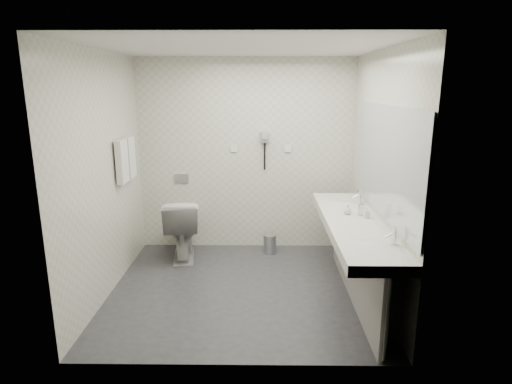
{
  "coord_description": "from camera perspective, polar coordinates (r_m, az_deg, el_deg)",
  "views": [
    {
      "loc": [
        0.2,
        -4.24,
        2.15
      ],
      "look_at": [
        0.15,
        0.15,
        1.05
      ],
      "focal_mm": 29.97,
      "sensor_mm": 36.0,
      "label": 1
    }
  ],
  "objects": [
    {
      "name": "wall_front",
      "position": [
        3.09,
        -3.1,
        -2.94
      ],
      "size": [
        2.8,
        0.0,
        2.8
      ],
      "primitive_type": "plane",
      "rotation": [
        -1.57,
        0.0,
        0.0
      ],
      "color": "beige",
      "rests_on": "floor"
    },
    {
      "name": "towel_near",
      "position": [
        4.97,
        -17.45,
        3.91
      ],
      "size": [
        0.07,
        0.24,
        0.48
      ],
      "primitive_type": "cube",
      "color": "silver",
      "rests_on": "towel_rail"
    },
    {
      "name": "floor",
      "position": [
        4.76,
        -1.87,
        -12.79
      ],
      "size": [
        2.8,
        2.8,
        0.0
      ],
      "primitive_type": "plane",
      "color": "#2C2C31",
      "rests_on": "ground"
    },
    {
      "name": "bin_lid",
      "position": [
        5.61,
        1.87,
        -5.78
      ],
      "size": [
        0.17,
        0.17,
        0.01
      ],
      "primitive_type": "cylinder",
      "color": "#B2B5BA",
      "rests_on": "pedal_bin"
    },
    {
      "name": "flush_plate",
      "position": [
        5.75,
        -9.88,
        1.81
      ],
      "size": [
        0.18,
        0.02,
        0.12
      ],
      "primitive_type": "cube",
      "color": "#B2B5BA",
      "rests_on": "wall_back"
    },
    {
      "name": "toilet",
      "position": [
        5.51,
        -9.85,
        -4.75
      ],
      "size": [
        0.54,
        0.83,
        0.78
      ],
      "primitive_type": "imported",
      "rotation": [
        0.0,
        0.0,
        3.28
      ],
      "color": "silver",
      "rests_on": "floor"
    },
    {
      "name": "wall_back",
      "position": [
        5.62,
        -1.4,
        4.84
      ],
      "size": [
        2.8,
        0.0,
        2.8
      ],
      "primitive_type": "plane",
      "rotation": [
        1.57,
        0.0,
        0.0
      ],
      "color": "beige",
      "rests_on": "floor"
    },
    {
      "name": "pedal_bin",
      "position": [
        5.65,
        1.86,
        -7.0
      ],
      "size": [
        0.2,
        0.2,
        0.24
      ],
      "primitive_type": "cylinder",
      "rotation": [
        0.0,
        0.0,
        -0.2
      ],
      "color": "#B2B5BA",
      "rests_on": "floor"
    },
    {
      "name": "wall_right",
      "position": [
        4.5,
        16.11,
        1.96
      ],
      "size": [
        0.0,
        2.6,
        2.6
      ],
      "primitive_type": "plane",
      "rotation": [
        1.57,
        0.0,
        -1.57
      ],
      "color": "beige",
      "rests_on": "floor"
    },
    {
      "name": "faucet_near",
      "position": [
        3.78,
        17.94,
        -5.58
      ],
      "size": [
        0.04,
        0.04,
        0.15
      ],
      "primitive_type": "cylinder",
      "color": "silver",
      "rests_on": "vanity_counter"
    },
    {
      "name": "vanity_post_near",
      "position": [
        3.63,
        16.91,
        -15.94
      ],
      "size": [
        0.06,
        0.06,
        0.75
      ],
      "primitive_type": "cylinder",
      "color": "silver",
      "rests_on": "floor"
    },
    {
      "name": "vanity_panel",
      "position": [
        4.52,
        12.91,
        -9.46
      ],
      "size": [
        0.03,
        2.15,
        0.75
      ],
      "primitive_type": "cube",
      "color": "gray",
      "rests_on": "floor"
    },
    {
      "name": "mirror",
      "position": [
        4.27,
        16.79,
        4.02
      ],
      "size": [
        0.02,
        2.2,
        1.05
      ],
      "primitive_type": "cube",
      "color": "#B2BCC6",
      "rests_on": "wall_right"
    },
    {
      "name": "switch_plate_a",
      "position": [
        5.6,
        -2.95,
        5.83
      ],
      "size": [
        0.09,
        0.02,
        0.09
      ],
      "primitive_type": "cube",
      "color": "silver",
      "rests_on": "wall_back"
    },
    {
      "name": "glass_left",
      "position": [
        4.52,
        13.86,
        -2.32
      ],
      "size": [
        0.08,
        0.08,
        0.12
      ],
      "primitive_type": "cylinder",
      "rotation": [
        0.0,
        0.0,
        0.29
      ],
      "color": "silver",
      "rests_on": "vanity_counter"
    },
    {
      "name": "dryer_cord",
      "position": [
        5.57,
        1.16,
        4.76
      ],
      "size": [
        0.02,
        0.02,
        0.35
      ],
      "primitive_type": "cylinder",
      "color": "black",
      "rests_on": "dryer_cradle"
    },
    {
      "name": "dryer_cradle",
      "position": [
        5.55,
        1.17,
        7.33
      ],
      "size": [
        0.1,
        0.04,
        0.14
      ],
      "primitive_type": "cube",
      "color": "#929397",
      "rests_on": "wall_back"
    },
    {
      "name": "faucet_far",
      "position": [
        4.98,
        13.63,
        -0.59
      ],
      "size": [
        0.04,
        0.04,
        0.15
      ],
      "primitive_type": "cylinder",
      "color": "silver",
      "rests_on": "vanity_counter"
    },
    {
      "name": "vanity_post_far",
      "position": [
        5.47,
        10.97,
        -5.13
      ],
      "size": [
        0.06,
        0.06,
        0.75
      ],
      "primitive_type": "cylinder",
      "color": "silver",
      "rests_on": "floor"
    },
    {
      "name": "soap_bottle_b",
      "position": [
        4.53,
        12.09,
        -2.28
      ],
      "size": [
        0.11,
        0.11,
        0.1
      ],
      "primitive_type": "imported",
      "rotation": [
        0.0,
        0.0,
        -0.57
      ],
      "color": "silver",
      "rests_on": "vanity_counter"
    },
    {
      "name": "basin_near",
      "position": [
        3.76,
        14.98,
        -6.95
      ],
      "size": [
        0.4,
        0.31,
        0.05
      ],
      "primitive_type": "ellipsoid",
      "color": "silver",
      "rests_on": "vanity_counter"
    },
    {
      "name": "towel_rail",
      "position": [
        5.07,
        -17.26,
        6.64
      ],
      "size": [
        0.02,
        0.62,
        0.02
      ],
      "primitive_type": "cylinder",
      "rotation": [
        1.57,
        0.0,
        0.0
      ],
      "color": "silver",
      "rests_on": "wall_left"
    },
    {
      "name": "wall_left",
      "position": [
        4.62,
        -19.62,
        2.01
      ],
      "size": [
        0.0,
        2.6,
        2.6
      ],
      "primitive_type": "plane",
      "rotation": [
        1.57,
        0.0,
        1.57
      ],
      "color": "beige",
      "rests_on": "floor"
    },
    {
      "name": "dryer_barrel",
      "position": [
        5.48,
        1.18,
        7.56
      ],
      "size": [
        0.08,
        0.14,
        0.08
      ],
      "primitive_type": "cylinder",
      "rotation": [
        1.57,
        0.0,
        0.0
      ],
      "color": "#929397",
      "rests_on": "dryer_cradle"
    },
    {
      "name": "switch_plate_b",
      "position": [
        5.6,
        4.25,
        5.81
      ],
      "size": [
        0.09,
        0.02,
        0.09
      ],
      "primitive_type": "cube",
      "color": "silver",
      "rests_on": "wall_back"
    },
    {
      "name": "ceiling",
      "position": [
        4.26,
        -2.15,
        18.75
      ],
      "size": [
        2.8,
        2.8,
        0.0
      ],
      "primitive_type": "plane",
      "rotation": [
        3.14,
        0.0,
        0.0
      ],
      "color": "silver",
      "rests_on": "wall_back"
    },
    {
      "name": "towel_far",
      "position": [
        5.23,
        -16.52,
        4.46
      ],
      "size": [
        0.07,
        0.24,
        0.48
      ],
      "primitive_type": "cube",
      "color": "silver",
      "rests_on": "towel_rail"
    },
    {
      "name": "basin_far",
      "position": [
        4.96,
        11.38,
        -1.6
      ],
      "size": [
        0.4,
        0.31,
        0.05
      ],
      "primitive_type": "ellipsoid",
      "color": "silver",
      "rests_on": "vanity_counter"
    },
    {
      "name": "soap_bottle_a",
      "position": [
        4.44,
        14.58,
        -2.69
      ],
      "size": [
        0.06,
        0.06,
        0.11
      ],
      "primitive_type": "imported",
      "rotation": [
        0.0,
        0.0,
        0.12
      ],
      "color": "silver",
      "rests_on": "vanity_counter"
    },
    {
      "name": "vanity_counter",
      "position": [
        4.36,
        12.9,
        -4.34
      ],
      "size": [
        0.55,
        2.2,
        0.1
      ],
      "primitive_type": "cube",
      "color": "silver",
      "rests_on": "floor"
    }
  ]
}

